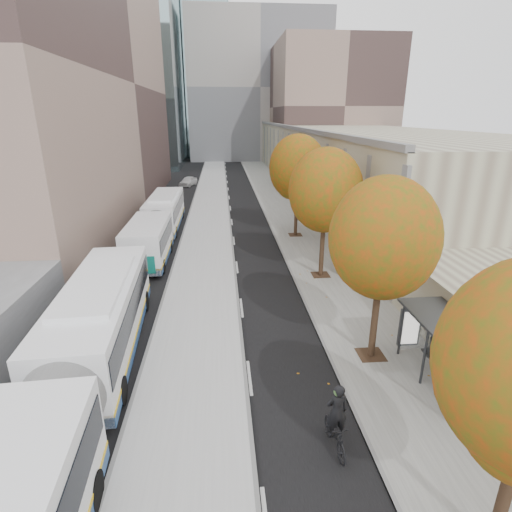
{
  "coord_description": "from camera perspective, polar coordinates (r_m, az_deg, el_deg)",
  "views": [
    {
      "loc": [
        -2.52,
        -1.1,
        9.74
      ],
      "look_at": [
        -0.77,
        19.15,
        2.5
      ],
      "focal_mm": 28.0,
      "sensor_mm": 36.0,
      "label": 1
    }
  ],
  "objects": [
    {
      "name": "tree_d",
      "position": [
        24.28,
        9.88,
        9.18
      ],
      "size": [
        4.4,
        4.4,
        7.6
      ],
      "color": "black",
      "rests_on": "sidewalk"
    },
    {
      "name": "tree_c",
      "position": [
        16.01,
        17.79,
        2.38
      ],
      "size": [
        4.2,
        4.2,
        7.28
      ],
      "color": "black",
      "rests_on": "sidewalk"
    },
    {
      "name": "building_far_block",
      "position": [
        97.62,
        0.09,
        22.69
      ],
      "size": [
        30.0,
        18.0,
        30.0
      ],
      "primitive_type": "cube",
      "color": "#9B948F",
      "rests_on": "ground"
    },
    {
      "name": "building_midrise",
      "position": [
        46.68,
        -32.47,
        20.17
      ],
      "size": [
        24.0,
        46.0,
        25.0
      ],
      "primitive_type": "cube",
      "color": "gray",
      "rests_on": "ground"
    },
    {
      "name": "bus_shelter",
      "position": [
        16.43,
        26.2,
        -9.97
      ],
      "size": [
        1.9,
        4.4,
        2.53
      ],
      "color": "#383A3F",
      "rests_on": "sidewalk"
    },
    {
      "name": "sidewalk",
      "position": [
        37.97,
        5.33,
        4.71
      ],
      "size": [
        4.75,
        150.0,
        0.08
      ],
      "primitive_type": "cube",
      "color": "gray",
      "rests_on": "ground"
    },
    {
      "name": "tree_e",
      "position": [
        32.93,
        5.96,
        12.43
      ],
      "size": [
        4.6,
        4.6,
        7.92
      ],
      "color": "black",
      "rests_on": "sidewalk"
    },
    {
      "name": "distant_car",
      "position": [
        59.1,
        -9.66,
        10.49
      ],
      "size": [
        2.72,
        4.19,
        1.33
      ],
      "primitive_type": "imported",
      "rotation": [
        0.0,
        0.0,
        -0.32
      ],
      "color": "silver",
      "rests_on": "ground"
    },
    {
      "name": "bus_far",
      "position": [
        33.18,
        -13.68,
        4.8
      ],
      "size": [
        2.6,
        17.3,
        2.88
      ],
      "rotation": [
        0.0,
        0.0,
        0.0
      ],
      "color": "white",
      "rests_on": "ground"
    },
    {
      "name": "bus_platform",
      "position": [
        37.4,
        -6.86,
        4.48
      ],
      "size": [
        4.25,
        150.0,
        0.15
      ],
      "primitive_type": "cube",
      "color": "#ACACAC",
      "rests_on": "ground"
    },
    {
      "name": "cyclist",
      "position": [
        13.32,
        11.31,
        -22.66
      ],
      "size": [
        0.7,
        1.85,
        2.32
      ],
      "rotation": [
        0.0,
        0.0,
        0.08
      ],
      "color": "black",
      "rests_on": "ground"
    },
    {
      "name": "building_tan",
      "position": [
        67.79,
        10.85,
        14.41
      ],
      "size": [
        18.0,
        92.0,
        8.0
      ],
      "primitive_type": "cube",
      "color": "gray",
      "rests_on": "ground"
    },
    {
      "name": "bus_near",
      "position": [
        14.76,
        -24.58,
        -15.43
      ],
      "size": [
        3.76,
        18.75,
        3.1
      ],
      "rotation": [
        0.0,
        0.0,
        0.06
      ],
      "color": "white",
      "rests_on": "ground"
    }
  ]
}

